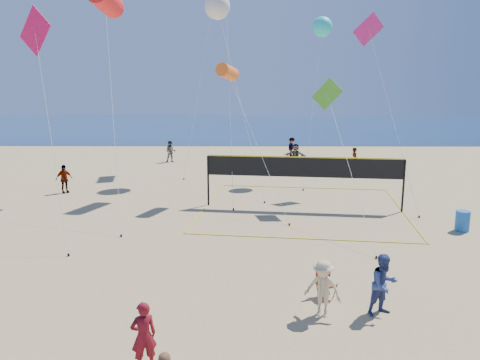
{
  "coord_description": "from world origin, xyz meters",
  "views": [
    {
      "loc": [
        -0.07,
        -10.47,
        6.13
      ],
      "look_at": [
        -0.19,
        2.0,
        3.6
      ],
      "focal_mm": 35.0,
      "sensor_mm": 36.0,
      "label": 1
    }
  ],
  "objects_px": {
    "woman": "(144,336)",
    "trash_barrel": "(463,221)",
    "camp_chair": "(325,280)",
    "volleyball_net": "(303,173)"
  },
  "relations": [
    {
      "from": "camp_chair",
      "to": "volleyball_net",
      "type": "bearing_deg",
      "value": 64.98
    },
    {
      "from": "camp_chair",
      "to": "trash_barrel",
      "type": "distance_m",
      "value": 9.45
    },
    {
      "from": "trash_barrel",
      "to": "volleyball_net",
      "type": "height_order",
      "value": "volleyball_net"
    },
    {
      "from": "trash_barrel",
      "to": "camp_chair",
      "type": "bearing_deg",
      "value": -137.4
    },
    {
      "from": "woman",
      "to": "volleyball_net",
      "type": "relative_size",
      "value": 0.14
    },
    {
      "from": "trash_barrel",
      "to": "volleyball_net",
      "type": "xyz_separation_m",
      "value": [
        -6.37,
        3.68,
        1.4
      ]
    },
    {
      "from": "woman",
      "to": "trash_barrel",
      "type": "distance_m",
      "value": 15.28
    },
    {
      "from": "camp_chair",
      "to": "volleyball_net",
      "type": "xyz_separation_m",
      "value": [
        0.59,
        10.08,
        1.34
      ]
    },
    {
      "from": "woman",
      "to": "trash_barrel",
      "type": "xyz_separation_m",
      "value": [
        11.52,
        10.03,
        -0.34
      ]
    },
    {
      "from": "camp_chair",
      "to": "trash_barrel",
      "type": "relative_size",
      "value": 1.12
    }
  ]
}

